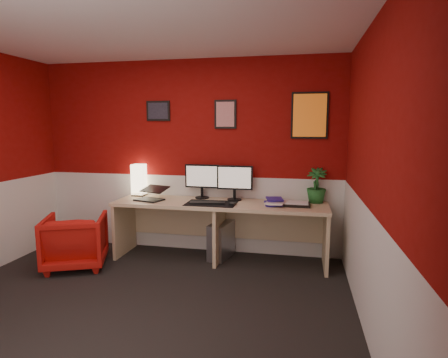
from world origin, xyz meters
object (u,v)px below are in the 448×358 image
monitor_right (235,177)px  potted_plant (316,185)px  zen_tray (295,204)px  laptop (149,192)px  desk (219,231)px  armchair (76,241)px  shoji_lamp (139,181)px  monitor_left (202,176)px  pc_tower (221,240)px

monitor_right → potted_plant: size_ratio=1.36×
zen_tray → laptop: bearing=-178.0°
desk → armchair: size_ratio=3.80×
monitor_right → zen_tray: (0.75, -0.17, -0.28)m
zen_tray → potted_plant: (0.24, 0.22, 0.20)m
shoji_lamp → potted_plant: potted_plant is taller
monitor_right → monitor_left: bearing=173.8°
laptop → zen_tray: (1.80, 0.06, -0.09)m
desk → potted_plant: bearing=11.2°
desk → monitor_right: 0.70m
desk → monitor_left: 0.75m
laptop → monitor_left: 0.70m
laptop → monitor_left: size_ratio=0.57×
shoji_lamp → potted_plant: bearing=0.1°
desk → monitor_left: monitor_left is taller
zen_tray → potted_plant: 0.38m
pc_tower → armchair: (-1.62, -0.65, 0.09)m
pc_tower → armchair: size_ratio=0.66×
laptop → pc_tower: size_ratio=0.73×
desk → armchair: 1.71m
potted_plant → pc_tower: size_ratio=0.94×
pc_tower → armchair: armchair is taller
monitor_left → potted_plant: bearing=0.2°
monitor_right → armchair: size_ratio=0.85×
monitor_right → pc_tower: size_ratio=1.29×
monitor_right → armchair: 2.04m
armchair → potted_plant: bearing=173.1°
shoji_lamp → laptop: (0.26, -0.28, -0.09)m
monitor_right → potted_plant: 1.00m
pc_tower → zen_tray: bearing=5.5°
shoji_lamp → armchair: bearing=-121.1°
desk → shoji_lamp: bearing=168.9°
laptop → potted_plant: potted_plant is taller
monitor_left → desk: bearing=-38.7°
potted_plant → armchair: size_ratio=0.62×
zen_tray → monitor_right: bearing=167.2°
desk → zen_tray: 0.98m
pc_tower → desk: bearing=-79.3°
monitor_left → zen_tray: size_ratio=1.66×
laptop → potted_plant: size_ratio=0.78×
monitor_left → monitor_right: same height
zen_tray → pc_tower: size_ratio=0.78×
shoji_lamp → monitor_right: size_ratio=0.69×
potted_plant → monitor_left: bearing=-179.8°
monitor_left → zen_tray: 1.24m
shoji_lamp → monitor_left: bearing=-0.1°
desk → pc_tower: desk is taller
monitor_left → potted_plant: size_ratio=1.36×
zen_tray → pc_tower: (-0.90, 0.09, -0.52)m
armchair → pc_tower: bearing=179.2°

